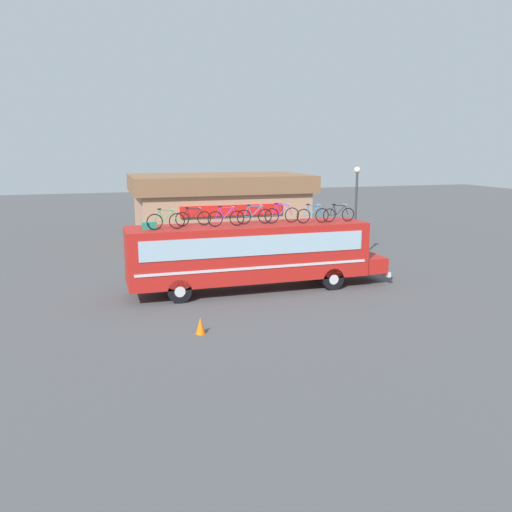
# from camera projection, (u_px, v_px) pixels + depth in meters

# --- Properties ---
(ground_plane) EXTENTS (120.00, 120.00, 0.00)m
(ground_plane) POSITION_uv_depth(u_px,v_px,m) (249.00, 290.00, 24.90)
(ground_plane) COLOR #4C4C4F
(bus) EXTENTS (12.54, 2.54, 3.15)m
(bus) POSITION_uv_depth(u_px,v_px,m) (253.00, 252.00, 24.58)
(bus) COLOR red
(bus) RESTS_ON ground
(luggage_bag_1) EXTENTS (0.60, 0.35, 0.29)m
(luggage_bag_1) POSITION_uv_depth(u_px,v_px,m) (149.00, 226.00, 22.80)
(luggage_bag_1) COLOR #1E7F66
(luggage_bag_1) RESTS_ON bus
(rooftop_bicycle_1) EXTENTS (1.66, 0.44, 0.93)m
(rooftop_bicycle_1) POSITION_uv_depth(u_px,v_px,m) (166.00, 221.00, 22.71)
(rooftop_bicycle_1) COLOR black
(rooftop_bicycle_1) RESTS_ON bus
(rooftop_bicycle_2) EXTENTS (1.66, 0.44, 0.86)m
(rooftop_bicycle_2) POSITION_uv_depth(u_px,v_px,m) (193.00, 218.00, 23.80)
(rooftop_bicycle_2) COLOR black
(rooftop_bicycle_2) RESTS_ON bus
(rooftop_bicycle_3) EXTENTS (1.71, 0.44, 0.92)m
(rooftop_bicycle_3) POSITION_uv_depth(u_px,v_px,m) (226.00, 218.00, 23.67)
(rooftop_bicycle_3) COLOR black
(rooftop_bicycle_3) RESTS_ON bus
(rooftop_bicycle_4) EXTENTS (1.72, 0.44, 0.91)m
(rooftop_bicycle_4) POSITION_uv_depth(u_px,v_px,m) (254.00, 216.00, 24.38)
(rooftop_bicycle_4) COLOR black
(rooftop_bicycle_4) RESTS_ON bus
(rooftop_bicycle_5) EXTENTS (1.73, 0.44, 0.95)m
(rooftop_bicycle_5) POSITION_uv_depth(u_px,v_px,m) (282.00, 215.00, 24.69)
(rooftop_bicycle_5) COLOR black
(rooftop_bicycle_5) RESTS_ON bus
(rooftop_bicycle_6) EXTENTS (1.64, 0.44, 0.91)m
(rooftop_bicycle_6) POSITION_uv_depth(u_px,v_px,m) (313.00, 215.00, 24.69)
(rooftop_bicycle_6) COLOR black
(rooftop_bicycle_6) RESTS_ON bus
(rooftop_bicycle_7) EXTENTS (1.64, 0.44, 0.87)m
(rooftop_bicycle_7) POSITION_uv_depth(u_px,v_px,m) (339.00, 214.00, 25.11)
(rooftop_bicycle_7) COLOR black
(rooftop_bicycle_7) RESTS_ON bus
(roadside_building) EXTENTS (12.62, 7.62, 4.74)m
(roadside_building) POSITION_uv_depth(u_px,v_px,m) (220.00, 206.00, 38.37)
(roadside_building) COLOR tan
(roadside_building) RESTS_ON ground
(traffic_cone) EXTENTS (0.36, 0.36, 0.62)m
(traffic_cone) POSITION_uv_depth(u_px,v_px,m) (200.00, 326.00, 18.98)
(traffic_cone) COLOR orange
(traffic_cone) RESTS_ON ground
(street_lamp) EXTENTS (0.36, 0.36, 5.58)m
(street_lamp) POSITION_uv_depth(u_px,v_px,m) (356.00, 203.00, 30.40)
(street_lamp) COLOR #38383D
(street_lamp) RESTS_ON ground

